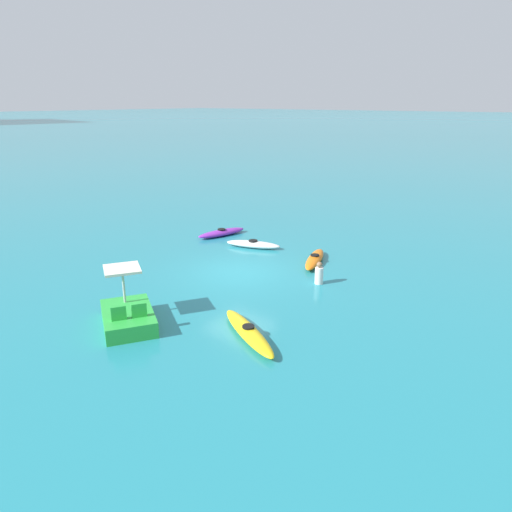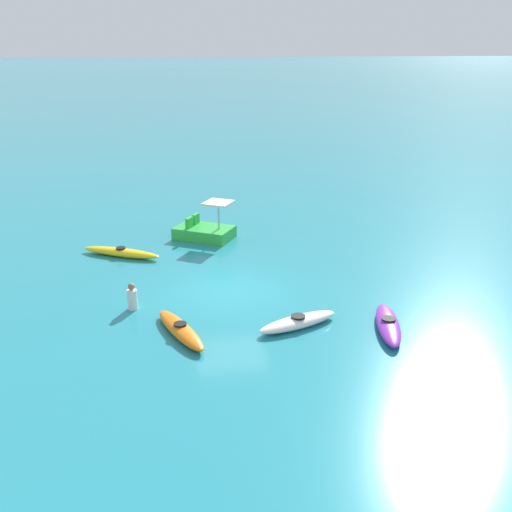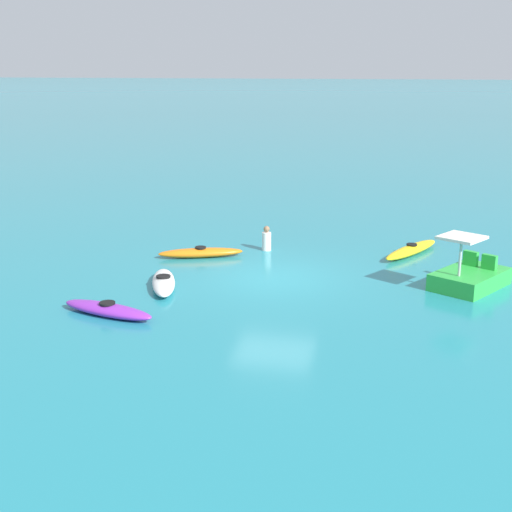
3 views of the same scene
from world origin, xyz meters
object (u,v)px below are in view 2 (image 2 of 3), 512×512
object	(u,v)px
kayak_orange	(180,330)
person_near_shore	(132,298)
pedal_boat_green	(205,231)
kayak_white	(298,322)
kayak_yellow	(121,252)
kayak_purple	(388,324)

from	to	relation	value
kayak_orange	person_near_shore	bearing A→B (deg)	-144.58
pedal_boat_green	kayak_white	bearing A→B (deg)	13.18
kayak_yellow	kayak_purple	bearing A→B (deg)	46.49
kayak_purple	person_near_shore	size ratio (longest dim) A/B	3.24
kayak_white	pedal_boat_green	world-z (taller)	pedal_boat_green
kayak_orange	person_near_shore	distance (m)	2.46
kayak_orange	kayak_white	world-z (taller)	same
kayak_purple	pedal_boat_green	xyz separation A→B (m)	(-9.40, -4.64, 0.17)
kayak_white	person_near_shore	xyz separation A→B (m)	(-2.06, -4.89, 0.22)
kayak_purple	person_near_shore	world-z (taller)	person_near_shore
kayak_purple	person_near_shore	bearing A→B (deg)	-109.56
kayak_yellow	pedal_boat_green	xyz separation A→B (m)	(-1.72, 3.44, 0.17)
kayak_orange	pedal_boat_green	size ratio (longest dim) A/B	1.02
kayak_white	pedal_boat_green	bearing A→B (deg)	-166.82
kayak_purple	pedal_boat_green	size ratio (longest dim) A/B	1.01
kayak_white	kayak_orange	bearing A→B (deg)	-90.98
kayak_white	pedal_boat_green	xyz separation A→B (m)	(-8.80, -2.06, 0.17)
pedal_boat_green	kayak_orange	bearing A→B (deg)	-9.17
kayak_white	kayak_purple	bearing A→B (deg)	76.95
kayak_yellow	pedal_boat_green	distance (m)	3.85
kayak_yellow	kayak_orange	distance (m)	7.30
kayak_yellow	kayak_orange	bearing A→B (deg)	16.15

